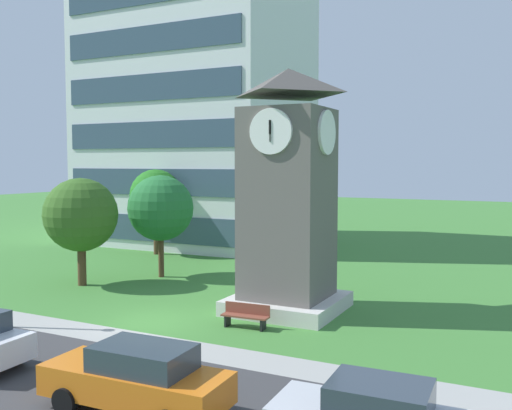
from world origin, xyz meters
name	(u,v)px	position (x,y,z in m)	size (l,w,h in m)	color
ground_plane	(152,322)	(0.00, 0.00, 0.00)	(160.00, 160.00, 0.00)	#3D7A33
street_asphalt	(14,379)	(0.00, -6.41, 0.00)	(120.00, 7.20, 0.01)	#38383A
kerb_strip	(117,337)	(0.00, -2.01, 0.00)	(120.00, 1.60, 0.01)	#9E9E99
office_building	(197,96)	(-10.75, 20.18, 11.20)	(15.31, 11.94, 22.40)	silver
clock_tower	(288,205)	(3.93, 3.97, 4.40)	(4.31, 4.31, 9.89)	#605B56
park_bench	(246,315)	(3.54, 1.01, 0.46)	(1.83, 0.60, 0.88)	brown
tree_by_building	(156,196)	(-9.78, 13.47, 3.93)	(3.46, 3.46, 5.68)	#513823
tree_streetside	(81,215)	(-7.22, 3.88, 3.52)	(3.65, 3.65, 5.36)	#513823
tree_near_tower	(161,208)	(-4.93, 7.36, 3.69)	(3.50, 3.50, 5.46)	#513823
parked_car_orange	(137,378)	(4.51, -6.55, 0.86)	(4.82, 2.03, 1.69)	orange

